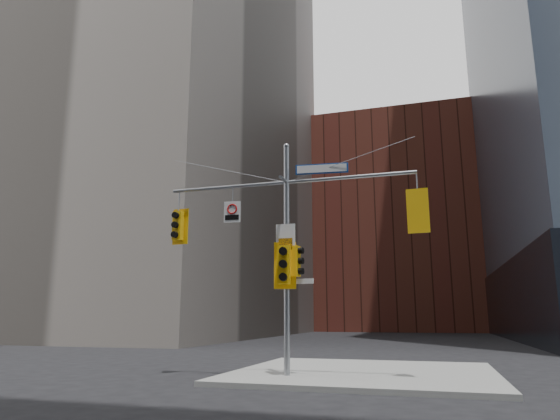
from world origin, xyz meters
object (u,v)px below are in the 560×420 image
Objects in this scene: street_sign_blade at (322,169)px; regulatory_sign_arm at (232,211)px; traffic_light_pole_side at (297,261)px; traffic_light_pole_front at (284,265)px; traffic_light_east_arm at (419,212)px; signal_assembly at (287,232)px; traffic_light_west_arm at (178,226)px.

street_sign_blade reaches higher than regulatory_sign_arm.
traffic_light_pole_front is at bearing 136.69° from traffic_light_pole_side.
regulatory_sign_arm reaches higher than traffic_light_east_arm.
signal_assembly is at bearing -3.67° from regulatory_sign_arm.
street_sign_blade is 3.20m from regulatory_sign_arm.
traffic_light_east_arm is at bearing -83.33° from traffic_light_pole_side.
traffic_light_pole_front is 2.59m from regulatory_sign_arm.
signal_assembly reaches higher than traffic_light_pole_side.
regulatory_sign_arm is (-5.81, -0.02, 0.37)m from traffic_light_east_arm.
street_sign_blade is at bearing -3.86° from regulatory_sign_arm.
street_sign_blade is (1.15, 0.27, 2.99)m from traffic_light_pole_front.
signal_assembly is 8.54× the size of traffic_light_pole_side.
street_sign_blade is at bearing 4.82° from traffic_light_east_arm.
traffic_light_pole_front is 0.87× the size of street_sign_blade.
signal_assembly is 11.55× the size of regulatory_sign_arm.
traffic_light_pole_side is at bearing 0.44° from signal_assembly.
traffic_light_west_arm is at bearing 167.09° from traffic_light_pole_front.
regulatory_sign_arm reaches higher than traffic_light_pole_front.
traffic_light_pole_side is 1.35× the size of regulatory_sign_arm.
traffic_light_west_arm is at bearing 174.73° from regulatory_sign_arm.
traffic_light_pole_front is (-0.32, -0.27, -0.13)m from traffic_light_pole_side.
signal_assembly is 6.62× the size of traffic_light_west_arm.
regulatory_sign_arm is at bearing 173.76° from street_sign_blade.
signal_assembly reaches higher than traffic_light_east_arm.
regulatory_sign_arm is (-1.83, 0.25, 1.81)m from traffic_light_pole_front.
traffic_light_east_arm is 1.38× the size of traffic_light_pole_side.
traffic_light_east_arm is at bearing -4.85° from traffic_light_pole_front.
traffic_light_east_arm is 3.23m from street_sign_blade.
traffic_light_east_arm is at bearing 0.01° from signal_assembly.
signal_assembly is 6.19× the size of traffic_light_east_arm.
traffic_light_pole_side is at bearing 31.30° from traffic_light_pole_front.
traffic_light_west_arm is 5.17m from street_sign_blade.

